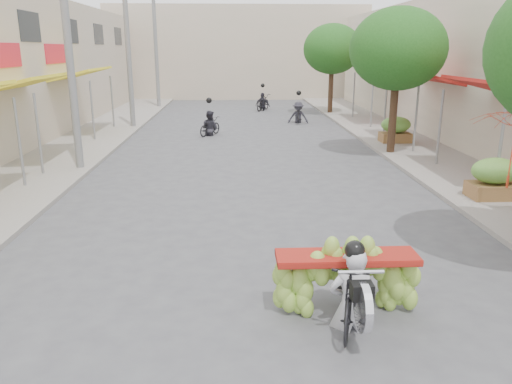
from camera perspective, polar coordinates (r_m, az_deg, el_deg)
name	(u,v)px	position (r m, az deg, el deg)	size (l,w,h in m)	color
sidewalk_left	(61,151)	(20.44, -21.39, 4.39)	(4.00, 60.00, 0.12)	gray
sidewalk_right	(423,148)	(20.73, 18.49, 4.82)	(4.00, 60.00, 0.12)	gray
far_building	(238,53)	(41.99, -2.10, 15.62)	(20.00, 6.00, 7.00)	#BEAD96
utility_pole_mid	(68,41)	(16.75, -20.71, 15.83)	(0.60, 0.24, 8.00)	slate
utility_pole_far	(128,44)	(25.48, -14.44, 16.07)	(0.60, 0.24, 8.00)	slate
utility_pole_back	(156,45)	(34.35, -11.39, 16.12)	(0.60, 0.24, 8.00)	slate
street_tree_mid	(398,49)	(18.91, 15.92, 15.40)	(3.40, 3.40, 5.25)	#3A2719
street_tree_far	(332,49)	(30.55, 8.72, 15.83)	(3.40, 3.40, 5.25)	#3A2719
produce_crate_mid	(495,175)	(14.04, 25.63, 1.74)	(1.20, 0.88, 1.16)	brown
produce_crate_far	(396,128)	(21.29, 15.68, 7.11)	(1.20, 0.88, 1.16)	brown
banana_motorbike	(350,274)	(7.29, 10.68, -9.19)	(2.20, 1.91, 2.20)	black
pedestrian	(394,121)	(21.76, 15.48, 7.77)	(0.77, 0.47, 1.54)	white
bg_motorbike_a	(209,118)	(22.89, -5.34, 8.37)	(1.21, 1.54, 1.95)	black
bg_motorbike_b	(298,107)	(26.77, 4.87, 9.71)	(1.12, 1.57, 1.95)	black
bg_motorbike_c	(263,98)	(32.28, 0.77, 10.65)	(1.36, 1.92, 1.95)	black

